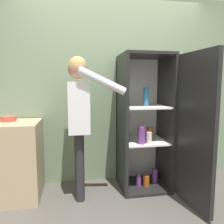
# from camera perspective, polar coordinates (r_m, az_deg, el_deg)

# --- Properties ---
(ground_plane) EXTENTS (12.00, 12.00, 0.00)m
(ground_plane) POSITION_cam_1_polar(r_m,az_deg,el_deg) (2.49, 4.37, -25.63)
(ground_plane) COLOR #4C4742
(wall_back) EXTENTS (7.00, 0.06, 2.55)m
(wall_back) POSITION_cam_1_polar(r_m,az_deg,el_deg) (3.06, -0.04, 5.74)
(wall_back) COLOR gray
(wall_back) RESTS_ON ground_plane
(refrigerator) EXTENTS (0.73, 1.20, 1.73)m
(refrigerator) POSITION_cam_1_polar(r_m,az_deg,el_deg) (2.80, 10.60, -3.23)
(refrigerator) COLOR black
(refrigerator) RESTS_ON ground_plane
(person) EXTENTS (0.63, 0.56, 1.67)m
(person) POSITION_cam_1_polar(r_m,az_deg,el_deg) (2.55, -8.58, 0.64)
(person) COLOR #262628
(person) RESTS_ON ground_plane
(counter) EXTENTS (0.73, 0.59, 0.92)m
(counter) POSITION_cam_1_polar(r_m,az_deg,el_deg) (2.91, -25.40, -11.41)
(counter) COLOR tan
(counter) RESTS_ON ground_plane
(bowl) EXTENTS (0.18, 0.18, 0.06)m
(bowl) POSITION_cam_1_polar(r_m,az_deg,el_deg) (2.87, -25.42, -1.59)
(bowl) COLOR #B24738
(bowl) RESTS_ON counter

